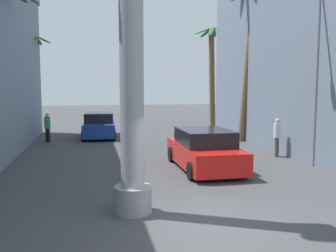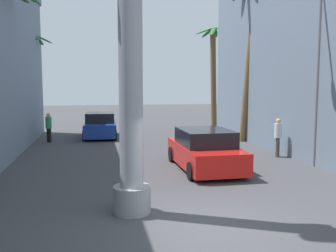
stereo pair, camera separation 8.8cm
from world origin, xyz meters
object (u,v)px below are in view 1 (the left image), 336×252
at_px(palm_tree_far_left, 32,68).
at_px(pedestrian_mid_right, 277,134).
at_px(car_far, 99,126).
at_px(car_lead, 204,150).
at_px(palm_tree_mid_right, 248,49).
at_px(palm_tree_far_right, 212,69).
at_px(street_lamp, 310,55).
at_px(pedestrian_far_left, 47,125).

bearing_deg(palm_tree_far_left, pedestrian_mid_right, -40.08).
distance_m(car_far, pedestrian_mid_right, 11.34).
bearing_deg(car_lead, palm_tree_mid_right, 54.90).
bearing_deg(palm_tree_far_left, palm_tree_far_right, 10.40).
height_order(car_far, palm_tree_far_left, palm_tree_far_left).
height_order(palm_tree_far_left, palm_tree_far_right, palm_tree_far_right).
bearing_deg(car_far, street_lamp, -52.42).
relative_size(pedestrian_mid_right, pedestrian_far_left, 1.04).
distance_m(street_lamp, car_far, 13.61).
xyz_separation_m(car_lead, palm_tree_mid_right, (4.57, 6.50, 4.60)).
distance_m(palm_tree_far_left, pedestrian_mid_right, 16.04).
distance_m(car_lead, palm_tree_far_right, 15.54).
relative_size(palm_tree_mid_right, palm_tree_far_right, 1.16).
xyz_separation_m(street_lamp, palm_tree_far_right, (0.83, 14.67, 0.10)).
relative_size(palm_tree_far_right, pedestrian_far_left, 4.59).
xyz_separation_m(car_lead, pedestrian_mid_right, (4.00, 1.74, 0.29)).
bearing_deg(car_far, palm_tree_mid_right, -22.15).
bearing_deg(street_lamp, palm_tree_far_left, 134.65).
xyz_separation_m(car_far, pedestrian_mid_right, (7.85, -8.19, 0.30)).
height_order(car_far, pedestrian_far_left, pedestrian_far_left).
relative_size(car_lead, pedestrian_mid_right, 2.62).
height_order(pedestrian_mid_right, pedestrian_far_left, pedestrian_mid_right).
height_order(car_lead, pedestrian_mid_right, pedestrian_mid_right).
height_order(street_lamp, car_lead, street_lamp).
height_order(palm_tree_mid_right, pedestrian_far_left, palm_tree_mid_right).
bearing_deg(car_lead, palm_tree_far_right, 70.76).
xyz_separation_m(palm_tree_mid_right, palm_tree_far_left, (-12.57, 5.34, -0.97)).
relative_size(palm_tree_far_left, pedestrian_far_left, 3.88).
bearing_deg(car_lead, pedestrian_mid_right, 23.54).
distance_m(palm_tree_far_right, pedestrian_mid_right, 13.00).
bearing_deg(street_lamp, palm_tree_far_right, 86.77).
relative_size(palm_tree_far_left, palm_tree_far_right, 0.85).
xyz_separation_m(street_lamp, car_far, (-7.99, 10.38, -3.71)).
bearing_deg(car_far, pedestrian_mid_right, -46.21).
xyz_separation_m(pedestrian_mid_right, pedestrian_far_left, (-10.79, 6.63, -0.05)).
height_order(car_far, palm_tree_far_right, palm_tree_far_right).
height_order(street_lamp, car_far, street_lamp).
height_order(car_lead, car_far, same).
bearing_deg(palm_tree_far_left, pedestrian_far_left, -70.74).
bearing_deg(car_far, palm_tree_far_right, 25.98).
xyz_separation_m(palm_tree_mid_right, palm_tree_far_right, (0.40, 7.72, -0.79)).
bearing_deg(palm_tree_far_right, pedestrian_far_left, -153.56).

